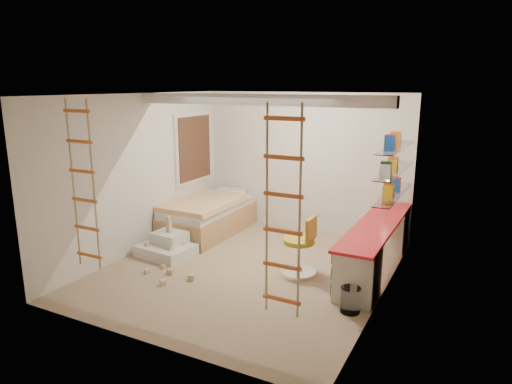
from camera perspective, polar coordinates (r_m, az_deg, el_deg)
The scene contains 15 objects.
floor at distance 7.00m, azimuth -1.14°, elevation -9.71°, with size 4.50×4.50×0.00m, color #9D8765.
ceiling_beam at distance 6.71m, azimuth 0.00°, elevation 11.46°, with size 4.00×0.18×0.16m, color white.
window_frame at distance 8.84m, azimuth -7.86°, elevation 5.48°, with size 0.06×1.15×1.35m, color white.
window_blind at distance 8.81m, azimuth -7.64°, elevation 5.47°, with size 0.02×1.00×1.20m, color #4C2D1E.
rope_ladder_left at distance 6.03m, azimuth -20.78°, elevation 0.73°, with size 0.41×0.04×2.13m, color #D06323, non-canonical shape.
rope_ladder_right at distance 4.45m, azimuth 3.39°, elevation -2.69°, with size 0.41×0.04×2.13m, color #DA5125, non-canonical shape.
waste_bin at distance 5.87m, azimuth 11.73°, elevation -13.07°, with size 0.25×0.25×0.32m, color white.
desk at distance 7.06m, azimuth 14.73°, elevation -6.44°, with size 0.56×2.80×0.75m.
shelves at distance 7.01m, azimuth 16.96°, elevation 2.56°, with size 0.25×1.80×0.71m.
bed at distance 8.60m, azimuth -5.97°, elevation -3.01°, with size 1.02×2.00×0.69m.
task_lamp at distance 7.78m, azimuth 16.28°, elevation 0.91°, with size 0.14×0.36×0.57m.
swivel_chair at distance 6.74m, azimuth 5.55°, elevation -7.66°, with size 0.54×0.54×0.90m.
play_platform at distance 7.65m, azimuth -11.06°, elevation -6.75°, with size 0.90×0.73×0.37m.
toy_blocks at distance 7.24m, azimuth -10.99°, elevation -7.21°, with size 1.22×1.10×0.64m.
books at distance 6.99m, azimuth 17.01°, elevation 3.22°, with size 0.14×0.70×0.92m.
Camera 1 is at (3.07, -5.66, 2.74)m, focal length 32.00 mm.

